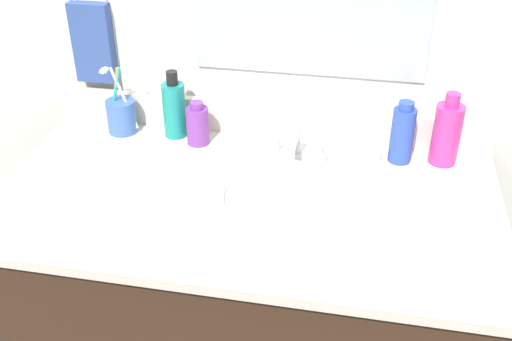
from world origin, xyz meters
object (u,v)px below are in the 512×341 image
Objects in this scene: bottle_mouthwash_teal at (174,108)px; bottle_cream_purple at (198,125)px; bottle_shampoo_blue at (402,134)px; soap_bar at (368,153)px; cup_blue_plastic at (121,115)px; faucet at (296,148)px; hand_towel at (93,43)px; bottle_soap_pink at (447,133)px.

bottle_mouthwash_teal reaches higher than bottle_cream_purple.
bottle_mouthwash_teal is 1.14× the size of bottle_shampoo_blue.
bottle_shampoo_blue is 0.10m from soap_bar.
cup_blue_plastic reaches higher than bottle_shampoo_blue.
faucet is at bearing -167.87° from soap_bar.
faucet is 0.35m from bottle_mouthwash_teal.
bottle_shampoo_blue is at bearing -1.12° from cup_blue_plastic.
hand_towel is at bearing 172.91° from soap_bar.
bottle_shampoo_blue is 0.53m from bottle_cream_purple.
faucet is 0.84× the size of cup_blue_plastic.
bottle_soap_pink is 2.95× the size of soap_bar.
bottle_cream_purple is at bearing -179.09° from bottle_shampoo_blue.
bottle_cream_purple is at bearing -177.96° from bottle_soap_pink.
bottle_mouthwash_teal is at bearing 156.67° from bottle_cream_purple.
bottle_shampoo_blue is at bearing -6.61° from hand_towel.
cup_blue_plastic is (-0.75, 0.01, -0.03)m from bottle_shampoo_blue.
bottle_shampoo_blue is (0.26, 0.04, 0.05)m from faucet.
bottle_shampoo_blue is at bearing -172.41° from bottle_soap_pink.
hand_towel is 0.29m from bottle_mouthwash_teal.
faucet is 2.50× the size of soap_bar.
faucet is 0.98× the size of bottle_shampoo_blue.
faucet reaches higher than soap_bar.
bottle_mouthwash_teal is at bearing 177.77° from soap_bar.
bottle_mouthwash_teal is 0.15m from cup_blue_plastic.
soap_bar is (0.45, 0.01, -0.04)m from bottle_cream_purple.
hand_towel is 1.38× the size of faucet.
cup_blue_plastic is (-0.49, 0.05, 0.02)m from faucet.
soap_bar is at bearing 12.13° from faucet.
bottle_mouthwash_teal is (-0.34, 0.06, 0.05)m from faucet.
cup_blue_plastic is at bearing 179.97° from bottle_soap_pink.
soap_bar is at bearing -176.42° from bottle_soap_pink.
hand_towel is at bearing 138.66° from cup_blue_plastic.
bottle_soap_pink is at bearing -0.03° from cup_blue_plastic.
bottle_soap_pink is (0.11, 0.01, 0.01)m from bottle_shampoo_blue.
faucet is 0.19m from soap_bar.
soap_bar is (-0.19, -0.01, -0.07)m from bottle_soap_pink.
bottle_soap_pink is at bearing -5.02° from hand_towel.
bottle_soap_pink is at bearing 3.58° from soap_bar.
bottle_mouthwash_teal is at bearing -17.01° from hand_towel.
bottle_shampoo_blue is 1.37× the size of bottle_cream_purple.
cup_blue_plastic reaches higher than bottle_mouthwash_teal.
faucet is 0.49m from cup_blue_plastic.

